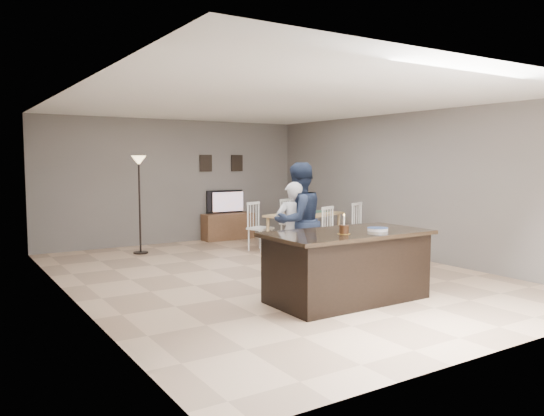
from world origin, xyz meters
TOP-DOWN VIEW (x-y plane):
  - floor at (0.00, 0.00)m, footprint 8.00×8.00m
  - room_shell at (0.00, 0.00)m, footprint 8.00×8.00m
  - kitchen_island at (0.00, -1.80)m, footprint 2.15×1.10m
  - tv_console at (1.20, 3.77)m, footprint 1.20×0.40m
  - television at (1.20, 3.84)m, footprint 0.91×0.12m
  - tv_screen_glow at (1.20, 3.76)m, footprint 0.78×0.00m
  - picture_frames at (1.15, 3.98)m, footprint 1.10×0.02m
  - doorway at (-2.99, -2.30)m, footprint 0.00×2.10m
  - woman at (0.08, -0.45)m, footprint 0.62×0.50m
  - man at (0.18, -0.45)m, footprint 0.94×0.78m
  - birthday_cake at (-0.19, -1.95)m, footprint 0.16×0.16m
  - plate_stack at (0.36, -1.97)m, footprint 0.27×0.27m
  - dining_table at (1.79, 1.59)m, footprint 2.04×2.21m
  - floor_lamp at (-1.11, 3.04)m, footprint 0.28×0.28m

SIDE VIEW (x-z plane):
  - floor at x=0.00m, z-range 0.00..0.00m
  - tv_console at x=1.20m, z-range 0.00..0.60m
  - kitchen_island at x=0.00m, z-range 0.00..0.90m
  - dining_table at x=1.79m, z-range 0.13..1.11m
  - woman at x=0.08m, z-range 0.00..1.49m
  - television at x=1.20m, z-range 0.60..1.13m
  - tv_screen_glow at x=1.20m, z-range 0.48..1.26m
  - man at x=0.18m, z-range 0.00..1.78m
  - plate_stack at x=0.36m, z-range 0.90..0.94m
  - birthday_cake at x=-0.19m, z-range 0.83..1.08m
  - doorway at x=-2.99m, z-range -0.07..2.58m
  - floor_lamp at x=-1.11m, z-range 0.52..2.43m
  - room_shell at x=0.00m, z-range -2.32..5.68m
  - picture_frames at x=1.15m, z-range 1.56..1.94m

